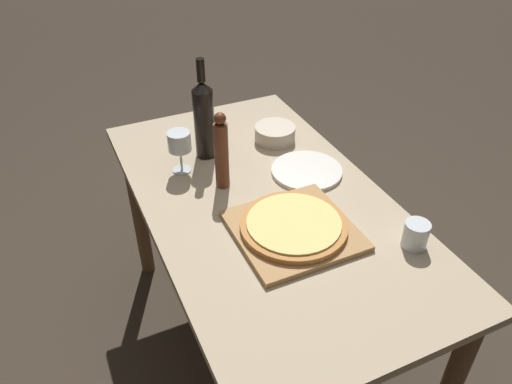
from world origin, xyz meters
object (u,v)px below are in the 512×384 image
object	(u,v)px
wine_glass	(179,143)
small_bowl	(275,134)
wine_bottle	(204,118)
pepper_mill	(221,152)
pizza	(294,225)

from	to	relation	value
wine_glass	small_bowl	world-z (taller)	wine_glass
wine_bottle	wine_glass	world-z (taller)	wine_bottle
wine_bottle	small_bowl	size ratio (longest dim) A/B	2.39
pepper_mill	wine_glass	distance (m)	0.17
wine_bottle	pepper_mill	bearing A→B (deg)	-94.30
pizza	small_bowl	distance (m)	0.53
small_bowl	wine_bottle	bearing A→B (deg)	177.78
wine_bottle	pizza	bearing A→B (deg)	-80.55
wine_bottle	wine_glass	distance (m)	0.13
pizza	pepper_mill	world-z (taller)	pepper_mill
wine_bottle	pepper_mill	world-z (taller)	wine_bottle
pepper_mill	small_bowl	bearing A→B (deg)	33.49
wine_bottle	wine_glass	bearing A→B (deg)	-151.59
pepper_mill	pizza	bearing A→B (deg)	-72.08
pizza	small_bowl	size ratio (longest dim) A/B	2.06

